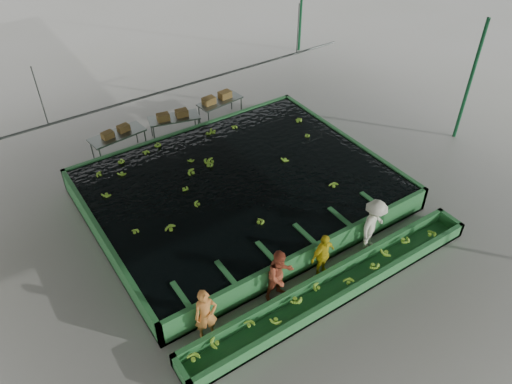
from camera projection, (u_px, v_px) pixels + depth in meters
ground at (264, 223)px, 16.79m from camera, size 80.00×80.00×0.00m
shed_roof at (266, 88)px, 13.64m from camera, size 20.00×22.00×0.04m
shed_posts at (265, 162)px, 15.21m from camera, size 20.00×22.00×5.00m
flotation_tank at (240, 189)px, 17.47m from camera, size 10.00×8.00×0.90m
tank_water at (240, 180)px, 17.22m from camera, size 9.70×7.70×0.00m
sorting_trough at (335, 287)px, 14.31m from camera, size 10.00×1.00×0.50m
cableway_rail at (187, 85)px, 18.13m from camera, size 0.08×0.08×14.00m
rail_hanger_left at (40, 97)px, 15.34m from camera, size 0.04×0.04×2.00m
rail_hanger_right at (298, 29)px, 19.65m from camera, size 0.04×0.04×2.00m
worker_a at (206, 315)px, 12.82m from camera, size 0.69×0.53×1.70m
worker_b at (280, 275)px, 13.82m from camera, size 0.87×0.69×1.76m
worker_c at (323, 255)px, 14.55m from camera, size 0.95×0.47×1.55m
worker_d at (373, 225)px, 15.31m from camera, size 1.38×1.08×1.88m
packing_table_left at (119, 145)px, 19.58m from camera, size 2.24×1.11×0.98m
packing_table_mid at (175, 127)px, 20.64m from camera, size 2.20×1.32×0.94m
packing_table_right at (220, 110)px, 21.79m from camera, size 2.07×1.03×0.90m
box_stack_left at (116, 134)px, 19.27m from camera, size 1.19×0.53×0.25m
box_stack_mid at (173, 118)px, 20.30m from camera, size 1.31×0.55×0.27m
box_stack_right at (217, 101)px, 21.49m from camera, size 1.41×0.52×0.30m
floating_bananas at (228, 169)px, 17.74m from camera, size 8.66×5.91×0.12m
trough_bananas at (336, 284)px, 14.21m from camera, size 8.70×0.58×0.12m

